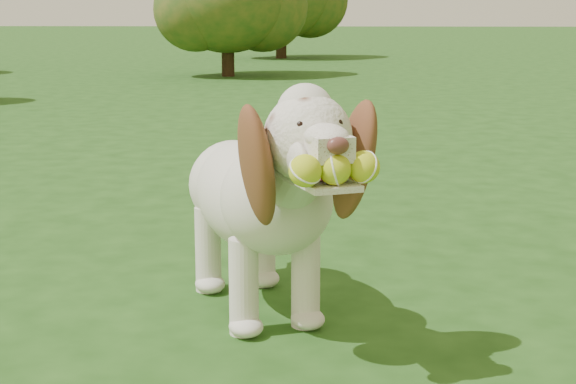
{
  "coord_description": "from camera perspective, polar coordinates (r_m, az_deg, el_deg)",
  "views": [
    {
      "loc": [
        0.24,
        -3.3,
        1.06
      ],
      "look_at": [
        0.13,
        -0.65,
        0.5
      ],
      "focal_mm": 55.0,
      "sensor_mm": 36.0,
      "label": 1
    }
  ],
  "objects": [
    {
      "name": "ground",
      "position": [
        3.48,
        -1.67,
        -5.73
      ],
      "size": [
        80.0,
        80.0,
        0.0
      ],
      "primitive_type": "plane",
      "color": "#1B4012",
      "rests_on": "ground"
    },
    {
      "name": "dog",
      "position": [
        2.97,
        -1.66,
        0.12
      ],
      "size": [
        0.76,
        1.26,
        0.84
      ],
      "rotation": [
        0.0,
        0.0,
        0.38
      ],
      "color": "silver",
      "rests_on": "ground"
    },
    {
      "name": "shrub_b",
      "position": [
        13.32,
        -3.96,
        12.29
      ],
      "size": [
        1.84,
        1.84,
        1.91
      ],
      "color": "#382314",
      "rests_on": "ground"
    }
  ]
}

